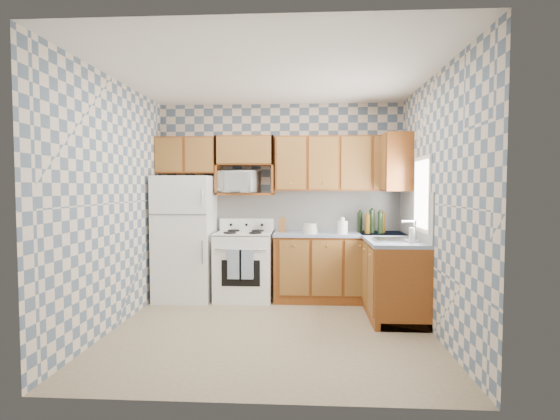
% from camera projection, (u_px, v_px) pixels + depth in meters
% --- Properties ---
extents(floor, '(3.40, 3.40, 0.00)m').
position_uv_depth(floor, '(271.00, 330.00, 4.68)').
color(floor, '#7E6E53').
rests_on(floor, ground).
extents(back_wall, '(3.40, 0.02, 2.70)m').
position_uv_depth(back_wall, '(280.00, 200.00, 6.20)').
color(back_wall, slate).
rests_on(back_wall, ground).
extents(right_wall, '(0.02, 3.20, 2.70)m').
position_uv_depth(right_wall, '(435.00, 205.00, 4.51)').
color(right_wall, slate).
rests_on(right_wall, ground).
extents(backsplash_back, '(2.60, 0.02, 0.56)m').
position_uv_depth(backsplash_back, '(308.00, 211.00, 6.18)').
color(backsplash_back, silver).
rests_on(backsplash_back, back_wall).
extents(backsplash_right, '(0.02, 1.60, 0.56)m').
position_uv_depth(backsplash_right, '(414.00, 214.00, 5.31)').
color(backsplash_right, silver).
rests_on(backsplash_right, right_wall).
extents(refrigerator, '(0.75, 0.70, 1.68)m').
position_uv_depth(refrigerator, '(185.00, 238.00, 5.95)').
color(refrigerator, white).
rests_on(refrigerator, floor).
extents(stove_body, '(0.76, 0.65, 0.90)m').
position_uv_depth(stove_body, '(244.00, 266.00, 5.95)').
color(stove_body, white).
rests_on(stove_body, floor).
extents(cooktop, '(0.76, 0.65, 0.02)m').
position_uv_depth(cooktop, '(244.00, 233.00, 5.93)').
color(cooktop, silver).
rests_on(cooktop, stove_body).
extents(backguard, '(0.76, 0.08, 0.17)m').
position_uv_depth(backguard, '(247.00, 224.00, 6.20)').
color(backguard, white).
rests_on(backguard, cooktop).
extents(dish_towel_left, '(0.18, 0.02, 0.38)m').
position_uv_depth(dish_towel_left, '(234.00, 264.00, 5.61)').
color(dish_towel_left, navy).
rests_on(dish_towel_left, stove_body).
extents(dish_towel_right, '(0.18, 0.02, 0.38)m').
position_uv_depth(dish_towel_right, '(246.00, 264.00, 5.60)').
color(dish_towel_right, navy).
rests_on(dish_towel_right, stove_body).
extents(base_cabinets_back, '(1.75, 0.60, 0.88)m').
position_uv_depth(base_cabinets_back, '(339.00, 268.00, 5.90)').
color(base_cabinets_back, '#673311').
rests_on(base_cabinets_back, floor).
extents(base_cabinets_right, '(0.60, 1.60, 0.88)m').
position_uv_depth(base_cabinets_right, '(390.00, 276.00, 5.37)').
color(base_cabinets_right, '#673311').
rests_on(base_cabinets_right, floor).
extents(countertop_back, '(1.77, 0.63, 0.04)m').
position_uv_depth(countertop_back, '(340.00, 234.00, 5.87)').
color(countertop_back, slate).
rests_on(countertop_back, base_cabinets_back).
extents(countertop_right, '(0.63, 1.60, 0.04)m').
position_uv_depth(countertop_right, '(390.00, 239.00, 5.35)').
color(countertop_right, slate).
rests_on(countertop_right, base_cabinets_right).
extents(upper_cabinets_back, '(1.75, 0.33, 0.74)m').
position_uv_depth(upper_cabinets_back, '(339.00, 164.00, 5.96)').
color(upper_cabinets_back, '#673311').
rests_on(upper_cabinets_back, back_wall).
extents(upper_cabinets_fridge, '(0.82, 0.33, 0.50)m').
position_uv_depth(upper_cabinets_fridge, '(187.00, 156.00, 6.08)').
color(upper_cabinets_fridge, '#673311').
rests_on(upper_cabinets_fridge, back_wall).
extents(upper_cabinets_right, '(0.33, 0.70, 0.74)m').
position_uv_depth(upper_cabinets_right, '(395.00, 163.00, 5.74)').
color(upper_cabinets_right, '#673311').
rests_on(upper_cabinets_right, right_wall).
extents(microwave_shelf, '(0.80, 0.33, 0.03)m').
position_uv_depth(microwave_shelf, '(246.00, 194.00, 6.06)').
color(microwave_shelf, '#673311').
rests_on(microwave_shelf, back_wall).
extents(microwave, '(0.63, 0.50, 0.31)m').
position_uv_depth(microwave, '(237.00, 182.00, 6.03)').
color(microwave, white).
rests_on(microwave, microwave_shelf).
extents(sink, '(0.48, 0.40, 0.03)m').
position_uv_depth(sink, '(396.00, 240.00, 4.99)').
color(sink, '#B7B7BC').
rests_on(sink, countertop_right).
extents(window, '(0.02, 0.66, 0.86)m').
position_uv_depth(window, '(422.00, 194.00, 4.95)').
color(window, silver).
rests_on(window, right_wall).
extents(bottle_0, '(0.07, 0.07, 0.31)m').
position_uv_depth(bottle_0, '(372.00, 221.00, 5.81)').
color(bottle_0, black).
rests_on(bottle_0, countertop_back).
extents(bottle_1, '(0.07, 0.07, 0.29)m').
position_uv_depth(bottle_1, '(380.00, 222.00, 5.75)').
color(bottle_1, black).
rests_on(bottle_1, countertop_back).
extents(bottle_2, '(0.07, 0.07, 0.27)m').
position_uv_depth(bottle_2, '(383.00, 223.00, 5.84)').
color(bottle_2, '#55370D').
rests_on(bottle_2, countertop_back).
extents(bottle_3, '(0.07, 0.07, 0.25)m').
position_uv_depth(bottle_3, '(367.00, 224.00, 5.74)').
color(bottle_3, '#55370D').
rests_on(bottle_3, countertop_back).
extents(bottle_4, '(0.07, 0.07, 0.28)m').
position_uv_depth(bottle_4, '(360.00, 222.00, 5.88)').
color(bottle_4, black).
rests_on(bottle_4, countertop_back).
extents(knife_block, '(0.10, 0.10, 0.20)m').
position_uv_depth(knife_block, '(282.00, 225.00, 5.92)').
color(knife_block, brown).
rests_on(knife_block, countertop_back).
extents(electric_kettle, '(0.13, 0.13, 0.17)m').
position_uv_depth(electric_kettle, '(343.00, 227.00, 5.71)').
color(electric_kettle, white).
rests_on(electric_kettle, countertop_back).
extents(food_containers, '(0.19, 0.19, 0.13)m').
position_uv_depth(food_containers, '(310.00, 228.00, 5.78)').
color(food_containers, beige).
rests_on(food_containers, countertop_back).
extents(soap_bottle, '(0.06, 0.06, 0.17)m').
position_uv_depth(soap_bottle, '(412.00, 236.00, 4.73)').
color(soap_bottle, beige).
rests_on(soap_bottle, countertop_right).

